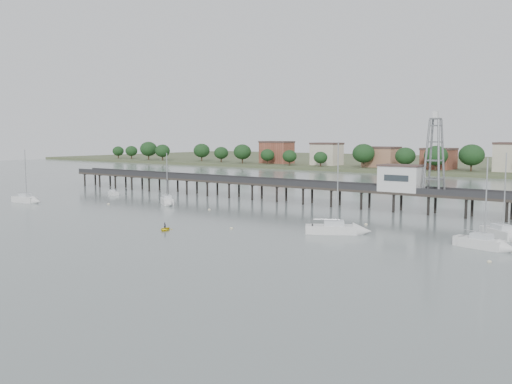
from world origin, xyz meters
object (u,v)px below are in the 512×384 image
Objects in this scene: sailboat_e at (507,235)px; sailboat_b at (168,202)px; sailboat_a at (29,200)px; lattice_tower at (435,156)px; yellow_dinghy at (165,230)px; pier at (294,186)px; sailboat_c at (344,230)px; sailboat_d at (490,245)px; white_tender at (113,193)px.

sailboat_e is 1.13× the size of sailboat_b.
sailboat_e reaches higher than sailboat_b.
sailboat_a is 31.98m from sailboat_b.
lattice_tower reaches higher than sailboat_b.
sailboat_a is at bearing -155.55° from lattice_tower.
yellow_dinghy is at bearing -111.58° from sailboat_e.
sailboat_c reaches higher than pier.
sailboat_a is at bearing -163.33° from sailboat_d.
sailboat_d is 48.01m from yellow_dinghy.
sailboat_a is 75.76m from sailboat_c.
sailboat_e is 1.07× the size of sailboat_a.
lattice_tower reaches higher than yellow_dinghy.
sailboat_a reaches higher than white_tender.
sailboat_b is at bearing -134.07° from pier.
sailboat_c reaches higher than sailboat_d.
sailboat_a is at bearing 153.96° from sailboat_c.
sailboat_b is (-47.63, 9.24, 0.02)m from sailboat_c.
white_tender is at bearing -163.26° from pier.
sailboat_e reaches higher than sailboat_a.
pier is 47.69m from white_tender.
sailboat_c is 1.27× the size of sailboat_b.
sailboat_d is 21.25m from sailboat_c.
sailboat_d is 4.55× the size of yellow_dinghy.
sailboat_b is 26.84m from white_tender.
pier reaches higher than white_tender.
sailboat_d is 96.09m from white_tender.
sailboat_d is 0.86× the size of sailboat_c.
sailboat_b reaches higher than pier.
pier is 32.34m from lattice_tower.
sailboat_c is 48.52m from sailboat_b.
yellow_dinghy is at bearing -149.36° from sailboat_d.
sailboat_d is (96.72, 7.22, -0.00)m from sailboat_a.
pier is at bearing 162.28° from sailboat_d.
white_tender is at bearing 118.63° from yellow_dinghy.
pier is at bearing -161.08° from sailboat_e.
sailboat_d is (0.04, -9.14, 0.00)m from sailboat_e.
lattice_tower is 35.33m from sailboat_d.
pier is 53.13m from sailboat_e.
sailboat_c is (-21.23, -0.75, -0.01)m from sailboat_d.
lattice_tower is at bearing 134.36° from sailboat_d.
sailboat_c reaches higher than white_tender.
sailboat_d is (17.86, -28.64, -10.46)m from lattice_tower.
pier is at bearing 102.81° from sailboat_c.
sailboat_e is 68.83m from sailboat_b.
sailboat_d is at bearing 10.51° from white_tender.
pier is at bearing -180.00° from lattice_tower.
pier is 12.03× the size of sailboat_a.
white_tender is 57.71m from yellow_dinghy.
sailboat_d is at bearing -49.29° from sailboat_e.
sailboat_e is (17.83, -19.50, -10.46)m from lattice_tower.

